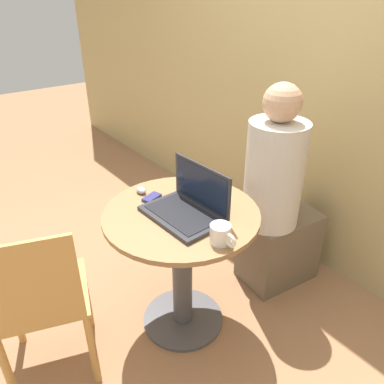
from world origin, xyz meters
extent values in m
plane|color=#9E704C|center=(0.00, 0.00, 0.00)|extent=(12.00, 12.00, 0.00)
cube|color=tan|center=(0.00, 1.07, 1.30)|extent=(7.00, 0.05, 2.60)
cylinder|color=#4C4C51|center=(0.00, 0.00, 0.01)|extent=(0.45, 0.45, 0.02)
cylinder|color=#4C4C51|center=(0.00, 0.00, 0.36)|extent=(0.11, 0.11, 0.67)
cylinder|color=olive|center=(0.00, 0.00, 0.71)|extent=(0.75, 0.75, 0.02)
cube|color=#2D2D33|center=(0.04, -0.03, 0.73)|extent=(0.39, 0.26, 0.02)
cube|color=black|center=(0.04, -0.03, 0.74)|extent=(0.34, 0.21, 0.00)
cube|color=#2D2D33|center=(0.03, 0.10, 0.85)|extent=(0.38, 0.02, 0.21)
cube|color=#141E33|center=(0.03, 0.09, 0.85)|extent=(0.35, 0.02, 0.19)
cube|color=navy|center=(-0.19, -0.04, 0.73)|extent=(0.08, 0.11, 0.02)
ellipsoid|color=#B2B2B7|center=(-0.28, -0.05, 0.74)|extent=(0.07, 0.04, 0.03)
cylinder|color=white|center=(0.29, -0.01, 0.76)|extent=(0.09, 0.09, 0.09)
torus|color=white|center=(0.35, -0.01, 0.76)|extent=(0.06, 0.02, 0.06)
cylinder|color=tan|center=(-0.29, -0.43, 0.22)|extent=(0.04, 0.04, 0.43)
cylinder|color=tan|center=(-0.41, -0.76, 0.22)|extent=(0.04, 0.04, 0.43)
cylinder|color=tan|center=(0.05, -0.55, 0.22)|extent=(0.04, 0.04, 0.43)
cylinder|color=tan|center=(-0.07, -0.88, 0.22)|extent=(0.04, 0.04, 0.43)
cube|color=tan|center=(-0.18, -0.65, 0.44)|extent=(0.51, 0.51, 0.02)
cube|color=tan|center=(0.00, -0.72, 0.66)|extent=(0.14, 0.35, 0.42)
cube|color=brown|center=(0.07, 0.70, 0.23)|extent=(0.36, 0.48, 0.46)
cylinder|color=beige|center=(0.06, 0.59, 0.76)|extent=(0.32, 0.32, 0.60)
sphere|color=tan|center=(0.06, 0.59, 1.16)|extent=(0.20, 0.20, 0.20)
camera|label=1|loc=(1.23, -0.89, 1.66)|focal=35.00mm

